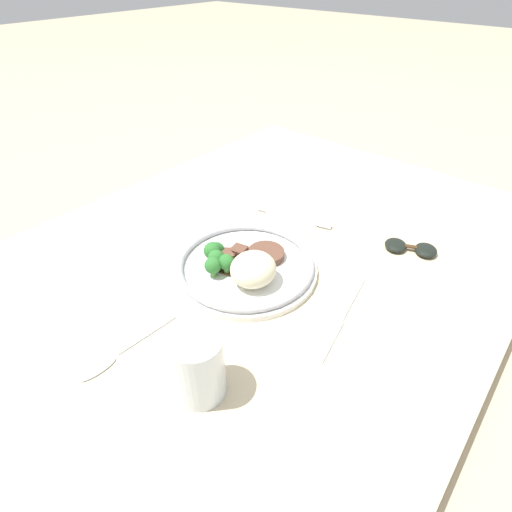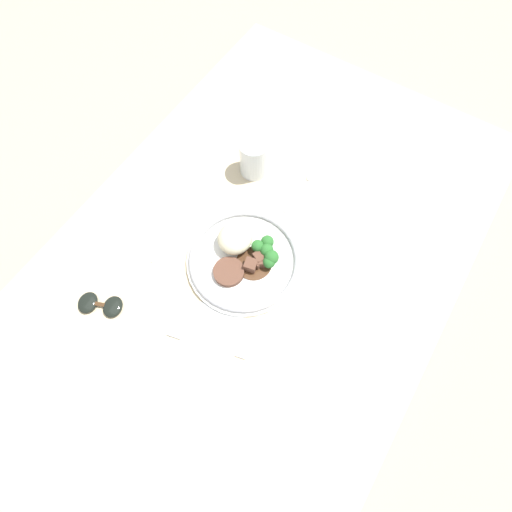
% 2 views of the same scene
% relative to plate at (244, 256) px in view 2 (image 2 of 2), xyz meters
% --- Properties ---
extents(ground_plane, '(8.00, 8.00, 0.00)m').
position_rel_plate_xyz_m(ground_plane, '(0.03, -0.02, -0.06)').
color(ground_plane, tan).
extents(dining_table, '(1.41, 0.90, 0.04)m').
position_rel_plate_xyz_m(dining_table, '(0.03, -0.02, -0.04)').
color(dining_table, beige).
rests_on(dining_table, ground).
extents(napkin, '(0.17, 0.15, 0.00)m').
position_rel_plate_xyz_m(napkin, '(-0.20, -0.04, -0.02)').
color(napkin, white).
rests_on(napkin, dining_table).
extents(plate, '(0.27, 0.27, 0.07)m').
position_rel_plate_xyz_m(plate, '(0.00, 0.00, 0.00)').
color(plate, white).
rests_on(plate, dining_table).
extents(juice_glass, '(0.07, 0.07, 0.10)m').
position_rel_plate_xyz_m(juice_glass, '(0.23, 0.12, 0.03)').
color(juice_glass, yellow).
rests_on(juice_glass, dining_table).
extents(fork, '(0.06, 0.18, 0.00)m').
position_rel_plate_xyz_m(fork, '(-0.22, -0.02, -0.02)').
color(fork, '#B7B7BC').
rests_on(fork, napkin).
extents(knife, '(0.21, 0.05, 0.00)m').
position_rel_plate_xyz_m(knife, '(-0.01, 0.21, -0.02)').
color(knife, '#B7B7BC').
rests_on(knife, dining_table).
extents(spoon, '(0.17, 0.02, 0.01)m').
position_rel_plate_xyz_m(spoon, '(0.29, -0.02, -0.02)').
color(spoon, '#B7B7BC').
rests_on(spoon, dining_table).
extents(sunglasses, '(0.09, 0.12, 0.02)m').
position_rel_plate_xyz_m(sunglasses, '(-0.27, 0.21, -0.01)').
color(sunglasses, black).
rests_on(sunglasses, dining_table).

